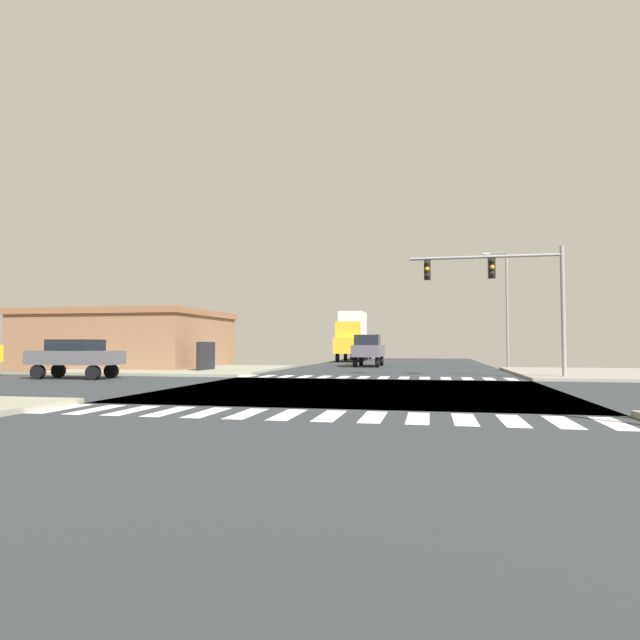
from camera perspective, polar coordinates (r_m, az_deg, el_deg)
name	(u,v)px	position (r m, az deg, el deg)	size (l,w,h in m)	color
ground	(360,390)	(19.78, 4.22, -7.43)	(90.00, 90.00, 0.05)	#2C3135
sidewalk_corner_ne	(631,374)	(33.27, 30.03, -4.96)	(12.00, 12.00, 0.14)	gray
sidewalk_corner_nw	(179,369)	(35.20, -14.67, -5.08)	(12.00, 12.00, 0.14)	gray
crosswalk_near	(308,415)	(12.66, -1.23, -10.03)	(13.50, 2.00, 0.01)	silver
crosswalk_far	(374,377)	(27.04, 5.69, -6.06)	(13.50, 2.00, 0.01)	silver
traffic_signal_mast	(500,281)	(27.43, 18.50, 3.88)	(7.21, 0.55, 6.30)	gray
street_lamp	(503,298)	(39.98, 18.83, 2.18)	(1.78, 0.32, 8.18)	gray
bank_building	(130,340)	(39.60, -19.50, -1.98)	(13.49, 10.02, 3.92)	#8E6648
sedan_nearside_1	(75,355)	(28.49, -24.45, -3.42)	(4.30, 1.80, 1.88)	black
box_truck_farside_1	(352,335)	(52.69, 3.37, -1.60)	(2.40, 7.20, 4.85)	black
pickup_trailing_1	(369,349)	(40.41, 5.16, -3.09)	(2.00, 5.10, 2.35)	black
pickup_middle_2	(361,348)	(59.66, 4.34, -2.93)	(2.00, 5.10, 2.35)	black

